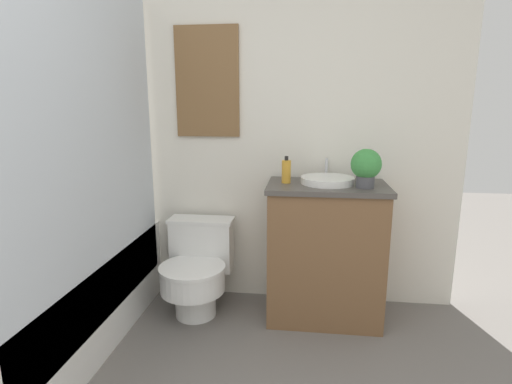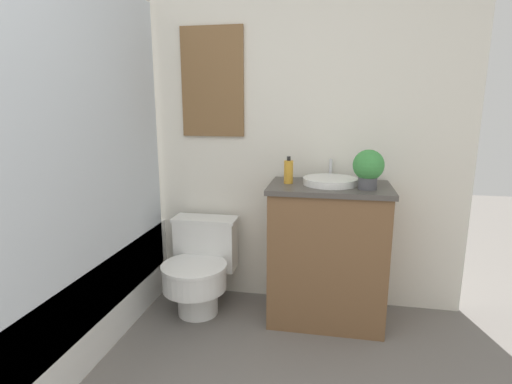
{
  "view_description": "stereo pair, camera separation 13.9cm",
  "coord_description": "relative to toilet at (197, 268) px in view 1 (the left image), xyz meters",
  "views": [
    {
      "loc": [
        0.56,
        -0.32,
        1.33
      ],
      "look_at": [
        0.29,
        1.84,
        0.85
      ],
      "focal_mm": 28.0,
      "sensor_mm": 36.0,
      "label": 1
    },
    {
      "loc": [
        0.7,
        -0.3,
        1.33
      ],
      "look_at": [
        0.29,
        1.84,
        0.85
      ],
      "focal_mm": 28.0,
      "sensor_mm": 36.0,
      "label": 2
    }
  ],
  "objects": [
    {
      "name": "soap_bottle",
      "position": [
        0.56,
        0.05,
        0.64
      ],
      "size": [
        0.06,
        0.06,
        0.16
      ],
      "color": "gold",
      "rests_on": "vanity"
    },
    {
      "name": "toilet",
      "position": [
        0.0,
        0.0,
        0.0
      ],
      "size": [
        0.43,
        0.54,
        0.59
      ],
      "color": "white",
      "rests_on": "ground_plane"
    },
    {
      "name": "potted_plant",
      "position": [
        1.02,
        -0.04,
        0.69
      ],
      "size": [
        0.17,
        0.17,
        0.22
      ],
      "color": "#4C4C51",
      "rests_on": "vanity"
    },
    {
      "name": "wall_back",
      "position": [
        0.11,
        0.3,
        0.96
      ],
      "size": [
        3.12,
        0.07,
        2.5
      ],
      "color": "silver",
      "rests_on": "ground_plane"
    },
    {
      "name": "sink",
      "position": [
        0.81,
        0.06,
        0.59
      ],
      "size": [
        0.32,
        0.36,
        0.13
      ],
      "color": "white",
      "rests_on": "vanity"
    },
    {
      "name": "vanity",
      "position": [
        0.81,
        0.03,
        0.14
      ],
      "size": [
        0.71,
        0.45,
        0.86
      ],
      "color": "brown",
      "rests_on": "ground_plane"
    },
    {
      "name": "shower_area",
      "position": [
        -0.63,
        -0.52,
        0.02
      ],
      "size": [
        0.61,
        1.58,
        1.98
      ],
      "color": "white",
      "rests_on": "ground_plane"
    }
  ]
}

